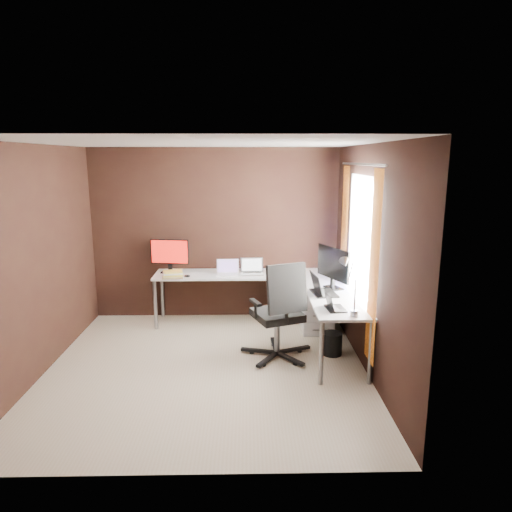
% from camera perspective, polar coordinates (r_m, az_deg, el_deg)
% --- Properties ---
extents(room, '(3.60, 3.60, 2.50)m').
position_cam_1_polar(room, '(5.02, -2.55, -0.18)').
color(room, '#BEAF94').
rests_on(room, ground).
extents(desk, '(2.65, 2.25, 0.73)m').
position_cam_1_polar(desk, '(6.12, 2.42, -3.69)').
color(desk, white).
rests_on(desk, ground).
extents(drawer_pedestal, '(0.42, 0.50, 0.60)m').
position_cam_1_polar(drawer_pedestal, '(6.40, 7.61, -6.62)').
color(drawer_pedestal, white).
rests_on(drawer_pedestal, ground).
extents(monitor_left, '(0.55, 0.19, 0.48)m').
position_cam_1_polar(monitor_left, '(6.65, -10.74, 0.25)').
color(monitor_left, black).
rests_on(monitor_left, desk).
extents(monitor_right, '(0.29, 0.60, 0.53)m').
position_cam_1_polar(monitor_right, '(5.79, 9.63, -1.18)').
color(monitor_right, black).
rests_on(monitor_right, desk).
extents(laptop_white, '(0.32, 0.23, 0.21)m').
position_cam_1_polar(laptop_white, '(6.47, -3.55, -1.92)').
color(laptop_white, white).
rests_on(laptop_white, desk).
extents(laptop_silver, '(0.33, 0.24, 0.22)m').
position_cam_1_polar(laptop_silver, '(6.52, -0.51, -1.78)').
color(laptop_silver, silver).
rests_on(laptop_silver, desk).
extents(laptop_black_big, '(0.32, 0.42, 0.26)m').
position_cam_1_polar(laptop_black_big, '(5.60, 8.15, -4.17)').
color(laptop_black_big, black).
rests_on(laptop_black_big, desk).
extents(laptop_black_small, '(0.22, 0.29, 0.19)m').
position_cam_1_polar(laptop_black_small, '(5.07, 9.62, -6.15)').
color(laptop_black_small, black).
rests_on(laptop_black_small, desk).
extents(book_stack, '(0.31, 0.27, 0.09)m').
position_cam_1_polar(book_stack, '(6.42, -10.34, -2.26)').
color(book_stack, tan).
rests_on(book_stack, desk).
extents(mouse_left, '(0.10, 0.08, 0.03)m').
position_cam_1_polar(mouse_left, '(6.39, -8.60, -2.49)').
color(mouse_left, black).
rests_on(mouse_left, desk).
extents(mouse_corner, '(0.08, 0.06, 0.03)m').
position_cam_1_polar(mouse_corner, '(6.38, 3.81, -2.42)').
color(mouse_corner, black).
rests_on(mouse_corner, desk).
extents(desk_lamp, '(0.19, 0.23, 0.61)m').
position_cam_1_polar(desk_lamp, '(4.85, 11.42, -2.81)').
color(desk_lamp, slate).
rests_on(desk_lamp, desk).
extents(office_chair, '(0.67, 0.71, 1.20)m').
position_cam_1_polar(office_chair, '(5.48, 2.85, -9.22)').
color(office_chair, black).
rests_on(office_chair, ground).
extents(wastebasket, '(0.28, 0.28, 0.27)m').
position_cam_1_polar(wastebasket, '(5.72, 9.50, -10.74)').
color(wastebasket, black).
rests_on(wastebasket, ground).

